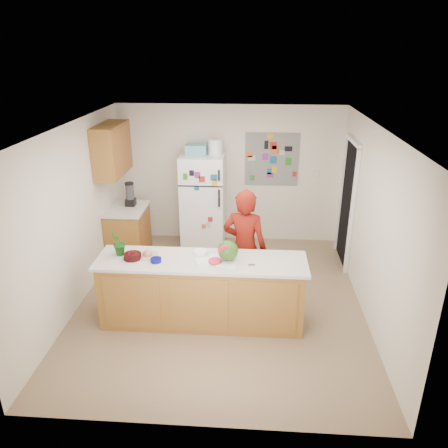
# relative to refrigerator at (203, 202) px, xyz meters

# --- Properties ---
(floor) EXTENTS (4.00, 4.50, 0.02)m
(floor) POSITION_rel_refrigerator_xyz_m (0.45, -1.88, -0.86)
(floor) COLOR brown
(floor) RESTS_ON ground
(wall_back) EXTENTS (4.00, 0.02, 2.50)m
(wall_back) POSITION_rel_refrigerator_xyz_m (0.45, 0.38, 0.40)
(wall_back) COLOR beige
(wall_back) RESTS_ON ground
(wall_left) EXTENTS (0.02, 4.50, 2.50)m
(wall_left) POSITION_rel_refrigerator_xyz_m (-1.56, -1.88, 0.40)
(wall_left) COLOR beige
(wall_left) RESTS_ON ground
(wall_right) EXTENTS (0.02, 4.50, 2.50)m
(wall_right) POSITION_rel_refrigerator_xyz_m (2.46, -1.88, 0.40)
(wall_right) COLOR beige
(wall_right) RESTS_ON ground
(ceiling) EXTENTS (4.00, 4.50, 0.02)m
(ceiling) POSITION_rel_refrigerator_xyz_m (0.45, -1.88, 1.66)
(ceiling) COLOR white
(ceiling) RESTS_ON wall_back
(doorway) EXTENTS (0.03, 0.85, 2.04)m
(doorway) POSITION_rel_refrigerator_xyz_m (2.44, -0.43, 0.17)
(doorway) COLOR black
(doorway) RESTS_ON ground
(peninsula_base) EXTENTS (2.60, 0.62, 0.88)m
(peninsula_base) POSITION_rel_refrigerator_xyz_m (0.25, -2.38, -0.41)
(peninsula_base) COLOR brown
(peninsula_base) RESTS_ON floor
(peninsula_top) EXTENTS (2.68, 0.70, 0.04)m
(peninsula_top) POSITION_rel_refrigerator_xyz_m (0.25, -2.38, 0.05)
(peninsula_top) COLOR silver
(peninsula_top) RESTS_ON peninsula_base
(side_counter_base) EXTENTS (0.60, 0.80, 0.86)m
(side_counter_base) POSITION_rel_refrigerator_xyz_m (-1.24, -0.53, -0.42)
(side_counter_base) COLOR brown
(side_counter_base) RESTS_ON floor
(side_counter_top) EXTENTS (0.64, 0.84, 0.04)m
(side_counter_top) POSITION_rel_refrigerator_xyz_m (-1.24, -0.53, 0.03)
(side_counter_top) COLOR silver
(side_counter_top) RESTS_ON side_counter_base
(upper_cabinets) EXTENTS (0.35, 1.00, 0.80)m
(upper_cabinets) POSITION_rel_refrigerator_xyz_m (-1.37, -0.58, 1.05)
(upper_cabinets) COLOR brown
(upper_cabinets) RESTS_ON wall_left
(refrigerator) EXTENTS (0.75, 0.70, 1.70)m
(refrigerator) POSITION_rel_refrigerator_xyz_m (0.00, 0.00, 0.00)
(refrigerator) COLOR silver
(refrigerator) RESTS_ON floor
(fridge_top_bin) EXTENTS (0.35, 0.28, 0.18)m
(fridge_top_bin) POSITION_rel_refrigerator_xyz_m (-0.10, 0.00, 0.94)
(fridge_top_bin) COLOR #5999B2
(fridge_top_bin) RESTS_ON refrigerator
(photo_collage) EXTENTS (0.95, 0.01, 0.95)m
(photo_collage) POSITION_rel_refrigerator_xyz_m (1.20, 0.36, 0.70)
(photo_collage) COLOR slate
(photo_collage) RESTS_ON wall_back
(person) EXTENTS (0.69, 0.53, 1.69)m
(person) POSITION_rel_refrigerator_xyz_m (0.79, -1.83, -0.00)
(person) COLOR #620F08
(person) RESTS_ON floor
(blender_appliance) EXTENTS (0.14, 0.14, 0.38)m
(blender_appliance) POSITION_rel_refrigerator_xyz_m (-1.19, -0.41, 0.24)
(blender_appliance) COLOR black
(blender_appliance) RESTS_ON side_counter_top
(cutting_board) EXTENTS (0.46, 0.38, 0.01)m
(cutting_board) POSITION_rel_refrigerator_xyz_m (0.53, -2.40, 0.08)
(cutting_board) COLOR silver
(cutting_board) RESTS_ON peninsula_top
(watermelon) EXTENTS (0.26, 0.26, 0.26)m
(watermelon) POSITION_rel_refrigerator_xyz_m (0.59, -2.38, 0.21)
(watermelon) COLOR #225017
(watermelon) RESTS_ON cutting_board
(watermelon_slice) EXTENTS (0.17, 0.17, 0.02)m
(watermelon_slice) POSITION_rel_refrigerator_xyz_m (0.43, -2.45, 0.09)
(watermelon_slice) COLOR #C72244
(watermelon_slice) RESTS_ON cutting_board
(cherry_bowl) EXTENTS (0.28, 0.28, 0.07)m
(cherry_bowl) POSITION_rel_refrigerator_xyz_m (-0.62, -2.41, 0.11)
(cherry_bowl) COLOR black
(cherry_bowl) RESTS_ON peninsula_top
(white_bowl) EXTENTS (0.23, 0.23, 0.06)m
(white_bowl) POSITION_rel_refrigerator_xyz_m (0.22, -2.24, 0.10)
(white_bowl) COLOR white
(white_bowl) RESTS_ON peninsula_top
(cobalt_bowl) EXTENTS (0.17, 0.17, 0.05)m
(cobalt_bowl) POSITION_rel_refrigerator_xyz_m (-0.31, -2.48, 0.10)
(cobalt_bowl) COLOR #070861
(cobalt_bowl) RESTS_ON peninsula_top
(plate) EXTENTS (0.29, 0.29, 0.02)m
(plate) POSITION_rel_refrigerator_xyz_m (-0.45, -2.33, 0.08)
(plate) COLOR tan
(plate) RESTS_ON peninsula_top
(paper_towel) EXTENTS (0.22, 0.21, 0.02)m
(paper_towel) POSITION_rel_refrigerator_xyz_m (0.27, -2.43, 0.08)
(paper_towel) COLOR white
(paper_towel) RESTS_ON peninsula_top
(keys) EXTENTS (0.09, 0.05, 0.01)m
(keys) POSITION_rel_refrigerator_xyz_m (0.89, -2.49, 0.08)
(keys) COLOR gray
(keys) RESTS_ON peninsula_top
(potted_plant) EXTENTS (0.20, 0.23, 0.34)m
(potted_plant) POSITION_rel_refrigerator_xyz_m (-0.82, -2.33, 0.24)
(potted_plant) COLOR #0A3B09
(potted_plant) RESTS_ON peninsula_top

